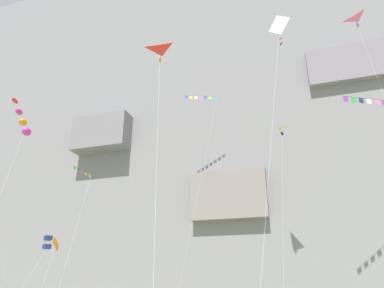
# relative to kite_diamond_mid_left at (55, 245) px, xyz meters

# --- Properties ---
(cliff_face) EXTENTS (180.00, 28.57, 67.90)m
(cliff_face) POSITION_rel_kite_diamond_mid_left_xyz_m (15.56, 31.24, 28.02)
(cliff_face) COLOR gray
(cliff_face) RESTS_ON ground
(kite_diamond_mid_left) EXTENTS (0.96, 3.32, 6.94)m
(kite_diamond_mid_left) POSITION_rel_kite_diamond_mid_left_xyz_m (0.00, 0.00, 0.00)
(kite_diamond_mid_left) COLOR orange
(kite_diamond_mid_left) RESTS_ON ground
(kite_banner_mid_right) EXTENTS (4.99, 3.50, 29.06)m
(kite_banner_mid_right) POSITION_rel_kite_diamond_mid_left_xyz_m (12.87, 12.49, 21.31)
(kite_banner_mid_right) COLOR black
(kite_banner_mid_right) RESTS_ON ground
(kite_delta_low_right) EXTENTS (3.05, 5.53, 18.58)m
(kite_delta_low_right) POSITION_rel_kite_diamond_mid_left_xyz_m (16.55, -11.38, 12.15)
(kite_delta_low_right) COLOR red
(kite_delta_low_right) RESTS_ON ground
(kite_delta_far_left) EXTENTS (2.75, 3.45, 26.59)m
(kite_delta_far_left) POSITION_rel_kite_diamond_mid_left_xyz_m (33.66, -0.52, 19.99)
(kite_delta_far_left) COLOR pink
(kite_delta_far_left) RESTS_ON ground
(kite_banner_near_cliff) EXTENTS (5.34, 2.86, 22.20)m
(kite_banner_near_cliff) POSITION_rel_kite_diamond_mid_left_xyz_m (34.33, 7.42, 15.39)
(kite_banner_near_cliff) COLOR black
(kite_banner_near_cliff) RESTS_ON ground
(kite_windsock_upper_mid) EXTENTS (3.92, 6.64, 19.97)m
(kite_windsock_upper_mid) POSITION_rel_kite_diamond_mid_left_xyz_m (-3.00, -4.62, 12.94)
(kite_windsock_upper_mid) COLOR #CC3399
(kite_windsock_upper_mid) RESTS_ON ground
(kite_box_low_left) EXTENTS (1.12, 5.18, 7.82)m
(kite_box_low_left) POSITION_rel_kite_diamond_mid_left_xyz_m (-5.49, 5.41, 1.08)
(kite_box_low_left) COLOR navy
(kite_box_low_left) RESTS_ON ground
(kite_banner_high_right) EXTENTS (1.44, 6.06, 16.00)m
(kite_banner_high_right) POSITION_rel_kite_diamond_mid_left_xyz_m (-1.05, 4.58, 8.54)
(kite_banner_high_right) COLOR black
(kite_banner_high_right) RESTS_ON ground
(kite_diamond_low_center) EXTENTS (3.88, 6.64, 25.21)m
(kite_diamond_low_center) POSITION_rel_kite_diamond_mid_left_xyz_m (25.74, -6.32, 17.58)
(kite_diamond_low_center) COLOR white
(kite_diamond_low_center) RESTS_ON ground
(kite_delta_far_right) EXTENTS (2.18, 3.39, 20.10)m
(kite_delta_far_right) POSITION_rel_kite_diamond_mid_left_xyz_m (24.24, 9.01, 13.54)
(kite_delta_far_right) COLOR yellow
(kite_delta_far_right) RESTS_ON ground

